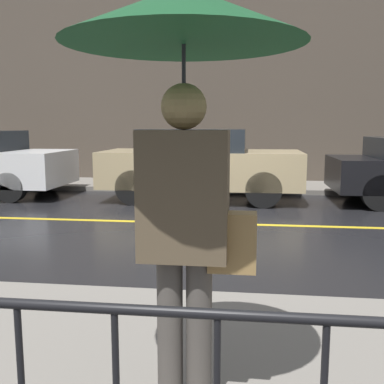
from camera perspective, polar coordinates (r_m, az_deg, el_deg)
ground_plane at (r=7.39m, az=2.47°, el=-4.03°), size 80.00×80.00×0.00m
sidewalk_near at (r=2.97m, az=-5.71°, el=-22.77°), size 28.00×2.79×0.11m
sidewalk_far at (r=11.56m, az=4.22°, el=0.77°), size 28.00×1.87×0.11m
lane_marking at (r=7.39m, az=2.47°, el=-4.00°), size 25.20×0.12×0.01m
building_storefront at (r=12.60m, az=4.63°, el=13.90°), size 28.00×0.30×5.60m
pedestrian at (r=2.23m, az=-0.94°, el=15.10°), size 1.18×1.18×2.13m
car_tan at (r=9.63m, az=0.98°, el=3.65°), size 4.20×1.76×1.52m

